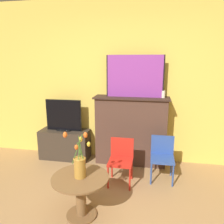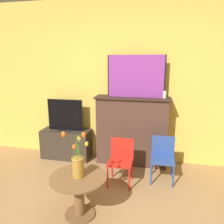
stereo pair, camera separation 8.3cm
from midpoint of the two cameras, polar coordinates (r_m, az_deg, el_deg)
The scene contains 10 objects.
wall_back at distance 3.73m, azimuth 2.41°, elevation 7.60°, with size 8.00×0.06×2.70m.
fireplace_mantel at distance 3.68m, azimuth 4.32°, elevation -4.65°, with size 1.22×0.36×1.15m.
painting at distance 3.51m, azimuth 5.30°, elevation 9.28°, with size 0.91×0.03×0.66m.
mantel_candle at distance 3.53m, azimuth 12.62°, elevation 4.53°, with size 0.06×0.06×0.11m.
tv_stand at distance 4.05m, azimuth -12.76°, elevation -8.20°, with size 0.86×0.36×0.52m.
tv_monitor at distance 3.90m, azimuth -13.13°, elevation -0.96°, with size 0.63×0.12×0.55m.
chair_red at distance 3.17m, azimuth 1.63°, elevation -11.86°, with size 0.33×0.33×0.64m.
chair_blue at distance 3.33m, azimuth 12.28°, elevation -10.89°, with size 0.33×0.33×0.64m.
side_table at distance 2.60m, azimuth -9.12°, elevation -19.60°, with size 0.63×0.63×0.49m.
vase_tulips at distance 2.44m, azimuth -9.42°, elevation -13.13°, with size 0.29×0.22×0.51m.
Camera 1 is at (0.48, -1.55, 1.73)m, focal length 35.00 mm.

